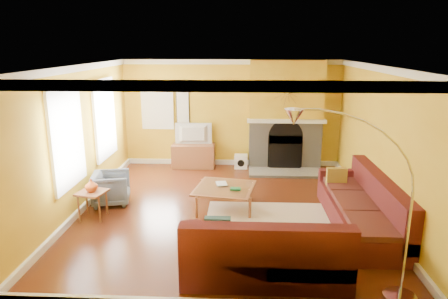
# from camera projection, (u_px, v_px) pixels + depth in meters

# --- Properties ---
(floor) EXTENTS (5.50, 6.00, 0.02)m
(floor) POSITION_uv_depth(u_px,v_px,m) (227.00, 210.00, 7.63)
(floor) COLOR maroon
(floor) RESTS_ON ground
(ceiling) EXTENTS (5.50, 6.00, 0.02)m
(ceiling) POSITION_uv_depth(u_px,v_px,m) (227.00, 65.00, 6.94)
(ceiling) COLOR white
(ceiling) RESTS_ON ground
(wall_back) EXTENTS (5.50, 0.02, 2.70)m
(wall_back) POSITION_uv_depth(u_px,v_px,m) (232.00, 113.00, 10.19)
(wall_back) COLOR gold
(wall_back) RESTS_ON ground
(wall_front) EXTENTS (5.50, 0.02, 2.70)m
(wall_front) POSITION_uv_depth(u_px,v_px,m) (216.00, 205.00, 4.38)
(wall_front) COLOR gold
(wall_front) RESTS_ON ground
(wall_left) EXTENTS (0.02, 6.00, 2.70)m
(wall_left) POSITION_uv_depth(u_px,v_px,m) (79.00, 139.00, 7.41)
(wall_left) COLOR gold
(wall_left) RESTS_ON ground
(wall_right) EXTENTS (0.02, 6.00, 2.70)m
(wall_right) POSITION_uv_depth(u_px,v_px,m) (380.00, 143.00, 7.16)
(wall_right) COLOR gold
(wall_right) RESTS_ON ground
(baseboard) EXTENTS (5.50, 6.00, 0.12)m
(baseboard) POSITION_uv_depth(u_px,v_px,m) (227.00, 206.00, 7.61)
(baseboard) COLOR white
(baseboard) RESTS_ON floor
(crown_molding) EXTENTS (5.50, 6.00, 0.12)m
(crown_molding) POSITION_uv_depth(u_px,v_px,m) (227.00, 69.00, 6.96)
(crown_molding) COLOR white
(crown_molding) RESTS_ON ceiling
(window_left_near) EXTENTS (0.06, 1.22, 1.72)m
(window_left_near) POSITION_uv_depth(u_px,v_px,m) (104.00, 119.00, 8.63)
(window_left_near) COLOR white
(window_left_near) RESTS_ON wall_left
(window_left_far) EXTENTS (0.06, 1.22, 1.72)m
(window_left_far) POSITION_uv_depth(u_px,v_px,m) (66.00, 139.00, 6.79)
(window_left_far) COLOR white
(window_left_far) RESTS_ON wall_left
(window_back) EXTENTS (0.82, 0.06, 1.22)m
(window_back) POSITION_uv_depth(u_px,v_px,m) (157.00, 105.00, 10.18)
(window_back) COLOR white
(window_back) RESTS_ON wall_back
(wall_art) EXTENTS (0.34, 0.04, 1.14)m
(wall_art) POSITION_uv_depth(u_px,v_px,m) (183.00, 104.00, 10.15)
(wall_art) COLOR white
(wall_art) RESTS_ON wall_back
(fireplace) EXTENTS (1.80, 0.40, 2.70)m
(fireplace) POSITION_uv_depth(u_px,v_px,m) (286.00, 115.00, 9.93)
(fireplace) COLOR gray
(fireplace) RESTS_ON floor
(mantel) EXTENTS (1.92, 0.22, 0.08)m
(mantel) POSITION_uv_depth(u_px,v_px,m) (286.00, 121.00, 9.72)
(mantel) COLOR white
(mantel) RESTS_ON fireplace
(hearth) EXTENTS (1.80, 0.70, 0.06)m
(hearth) POSITION_uv_depth(u_px,v_px,m) (286.00, 173.00, 9.73)
(hearth) COLOR gray
(hearth) RESTS_ON floor
(sunburst) EXTENTS (0.70, 0.04, 0.70)m
(sunburst) POSITION_uv_depth(u_px,v_px,m) (288.00, 92.00, 9.55)
(sunburst) COLOR olive
(sunburst) RESTS_ON fireplace
(rug) EXTENTS (2.40, 1.80, 0.02)m
(rug) POSITION_uv_depth(u_px,v_px,m) (273.00, 222.00, 7.06)
(rug) COLOR beige
(rug) RESTS_ON floor
(sectional_sofa) EXTENTS (3.24, 3.49, 0.90)m
(sectional_sofa) POSITION_uv_depth(u_px,v_px,m) (293.00, 208.00, 6.54)
(sectional_sofa) COLOR #5A1D1F
(sectional_sofa) RESTS_ON floor
(coffee_table) EXTENTS (1.24, 1.24, 0.42)m
(coffee_table) POSITION_uv_depth(u_px,v_px,m) (224.00, 197.00, 7.67)
(coffee_table) COLOR white
(coffee_table) RESTS_ON floor
(media_console) EXTENTS (1.08, 0.49, 0.59)m
(media_console) POSITION_uv_depth(u_px,v_px,m) (194.00, 156.00, 10.22)
(media_console) COLOR #935835
(media_console) RESTS_ON floor
(tv) EXTENTS (0.94, 0.16, 0.54)m
(tv) POSITION_uv_depth(u_px,v_px,m) (193.00, 134.00, 10.08)
(tv) COLOR black
(tv) RESTS_ON media_console
(subwoofer) EXTENTS (0.33, 0.33, 0.33)m
(subwoofer) POSITION_uv_depth(u_px,v_px,m) (241.00, 161.00, 10.19)
(subwoofer) COLOR white
(subwoofer) RESTS_ON floor
(armchair) EXTENTS (0.82, 0.81, 0.64)m
(armchair) POSITION_uv_depth(u_px,v_px,m) (111.00, 188.00, 7.85)
(armchair) COLOR slate
(armchair) RESTS_ON floor
(side_table) EXTENTS (0.56, 0.56, 0.51)m
(side_table) POSITION_uv_depth(u_px,v_px,m) (93.00, 205.00, 7.20)
(side_table) COLOR #935835
(side_table) RESTS_ON floor
(vase) EXTENTS (0.28, 0.28, 0.24)m
(vase) POSITION_uv_depth(u_px,v_px,m) (91.00, 185.00, 7.10)
(vase) COLOR #DE5B1C
(vase) RESTS_ON side_table
(book) EXTENTS (0.25, 0.31, 0.03)m
(book) POSITION_uv_depth(u_px,v_px,m) (216.00, 184.00, 7.72)
(book) COLOR white
(book) RESTS_ON coffee_table
(arc_lamp) EXTENTS (1.48, 0.36, 2.36)m
(arc_lamp) POSITION_uv_depth(u_px,v_px,m) (355.00, 210.00, 4.65)
(arc_lamp) COLOR silver
(arc_lamp) RESTS_ON floor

